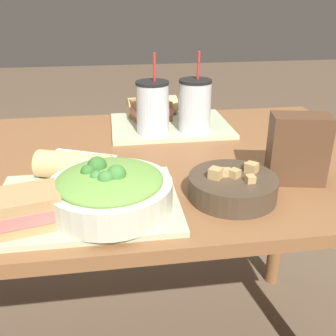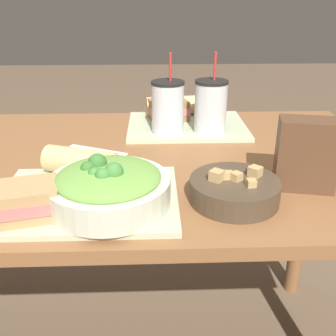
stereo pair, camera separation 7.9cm
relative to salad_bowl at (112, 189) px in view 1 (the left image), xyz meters
The scene contains 13 objects.
dining_table 0.31m from the salad_bowl, 90.87° to the left, with size 1.47×0.82×0.78m.
tray_near 0.08m from the salad_bowl, 146.76° to the left, with size 0.37×0.29×0.01m.
tray_far 0.55m from the salad_bowl, 69.38° to the left, with size 0.37×0.29×0.01m.
salad_bowl is the anchor object (origin of this frame).
soup_bowl 0.26m from the salad_bowl, ahead, with size 0.19×0.19×0.07m.
sandwich_near 0.16m from the salad_bowl, 165.97° to the right, with size 0.15×0.12×0.06m.
baguette_near 0.16m from the salad_bowl, 119.87° to the left, with size 0.18×0.12×0.06m.
sandwich_far 0.58m from the salad_bowl, 76.55° to the left, with size 0.14×0.13×0.06m.
baguette_far 0.64m from the salad_bowl, 76.47° to the left, with size 0.17×0.08×0.06m.
drink_cup_dark 0.46m from the salad_bowl, 73.64° to the left, with size 0.10×0.10×0.23m.
drink_cup_red 0.51m from the salad_bowl, 59.68° to the left, with size 0.10×0.10×0.24m.
chip_bag 0.43m from the salad_bowl, 11.21° to the left, with size 0.14×0.09×0.16m.
napkin_folded 0.29m from the salad_bowl, 108.51° to the left, with size 0.22×0.19×0.00m.
Camera 1 is at (0.01, -0.96, 1.18)m, focal length 42.00 mm.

